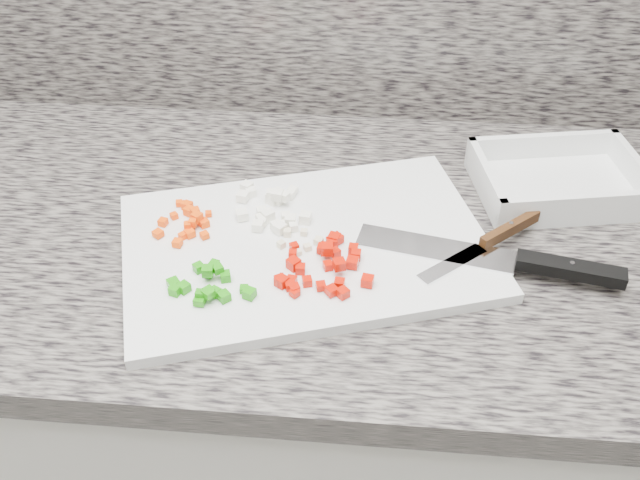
{
  "coord_description": "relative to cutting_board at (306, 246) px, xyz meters",
  "views": [
    {
      "loc": [
        0.14,
        0.68,
        1.5
      ],
      "look_at": [
        0.07,
        1.36,
        0.94
      ],
      "focal_mm": 40.0,
      "sensor_mm": 36.0,
      "label": 1
    }
  ],
  "objects": [
    {
      "name": "onion_pile",
      "position": [
        -0.05,
        0.06,
        0.02
      ],
      "size": [
        0.11,
        0.11,
        0.02
      ],
      "color": "white",
      "rests_on": "cutting_board"
    },
    {
      "name": "tray",
      "position": [
        0.34,
        0.16,
        0.01
      ],
      "size": [
        0.26,
        0.21,
        0.05
      ],
      "rotation": [
        0.0,
        0.0,
        0.19
      ],
      "color": "silver",
      "rests_on": "countertop"
    },
    {
      "name": "carrot_pile",
      "position": [
        -0.16,
        0.02,
        0.01
      ],
      "size": [
        0.07,
        0.1,
        0.02
      ],
      "color": "#FF4805",
      "rests_on": "cutting_board"
    },
    {
      "name": "cabinet",
      "position": [
        -0.05,
        0.06,
        -0.48
      ],
      "size": [
        3.92,
        0.62,
        0.86
      ],
      "primitive_type": "cube",
      "color": "beige",
      "rests_on": "ground"
    },
    {
      "name": "chef_knife",
      "position": [
        0.27,
        -0.02,
        0.01
      ],
      "size": [
        0.33,
        0.1,
        0.02
      ],
      "rotation": [
        0.0,
        0.0,
        -0.2
      ],
      "color": "silver",
      "rests_on": "cutting_board"
    },
    {
      "name": "green_pepper_pile",
      "position": [
        -0.1,
        -0.1,
        0.02
      ],
      "size": [
        0.11,
        0.08,
        0.02
      ],
      "color": "#1E8A0C",
      "rests_on": "cutting_board"
    },
    {
      "name": "garlic_pile",
      "position": [
        -0.01,
        -0.0,
        0.01
      ],
      "size": [
        0.06,
        0.05,
        0.01
      ],
      "color": "beige",
      "rests_on": "cutting_board"
    },
    {
      "name": "red_pepper_pile",
      "position": [
        0.03,
        -0.05,
        0.02
      ],
      "size": [
        0.12,
        0.12,
        0.02
      ],
      "color": "#C41102",
      "rests_on": "cutting_board"
    },
    {
      "name": "cutting_board",
      "position": [
        0.0,
        0.0,
        0.0
      ],
      "size": [
        0.53,
        0.43,
        0.02
      ],
      "primitive_type": "cube",
      "rotation": [
        0.0,
        0.0,
        0.32
      ],
      "color": "silver",
      "rests_on": "countertop"
    },
    {
      "name": "countertop",
      "position": [
        -0.05,
        0.06,
        -0.03
      ],
      "size": [
        3.96,
        0.64,
        0.04
      ],
      "primitive_type": "cube",
      "color": "#625D56",
      "rests_on": "cabinet"
    },
    {
      "name": "paring_knife",
      "position": [
        0.24,
        0.02,
        0.01
      ],
      "size": [
        0.16,
        0.15,
        0.02
      ],
      "rotation": [
        0.0,
        0.0,
        0.73
      ],
      "color": "silver",
      "rests_on": "cutting_board"
    }
  ]
}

